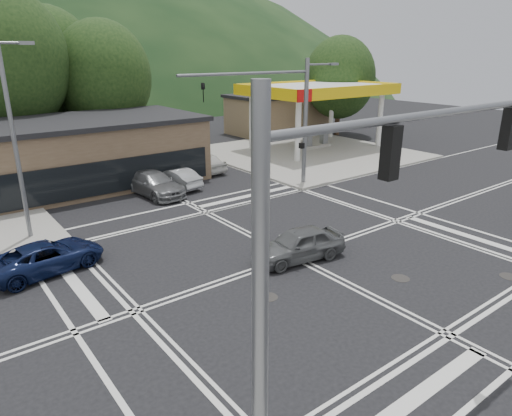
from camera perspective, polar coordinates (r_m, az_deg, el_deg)
ground at (r=19.77m, az=4.70°, el=-6.09°), size 120.00×120.00×0.00m
sidewalk_ne at (r=39.99m, az=6.41°, el=6.89°), size 16.00×16.00×0.15m
gas_station_canopy at (r=41.35m, az=7.76°, el=14.19°), size 12.32×8.34×5.75m
convenience_store at (r=50.32m, az=2.72°, el=11.56°), size 10.00×6.00×3.80m
commercial_row at (r=31.14m, az=-29.04°, el=4.80°), size 24.00×8.00×4.00m
tree_n_b at (r=37.71m, az=-29.24°, el=15.82°), size 9.00×9.00×12.98m
tree_n_c at (r=39.49m, az=-18.61°, el=15.31°), size 7.60×7.60×10.87m
tree_n_e at (r=42.45m, az=-24.53°, el=15.70°), size 8.40×8.40×11.98m
tree_ne at (r=49.12m, az=10.42°, el=15.72°), size 7.20×7.20×9.99m
streetlight_nw at (r=22.75m, az=-27.99°, el=8.44°), size 2.50×0.25×9.00m
signal_mast_ne at (r=28.85m, az=4.39°, el=12.38°), size 11.65×0.30×8.00m
signal_mast_sw at (r=8.26m, az=10.54°, el=-4.38°), size 9.14×0.28×8.00m
car_blue_west at (r=20.08m, az=-24.66°, el=-5.55°), size 4.66×2.70×1.22m
car_grey_center at (r=19.28m, az=5.34°, el=-4.53°), size 4.27×2.24×1.38m
car_queue_a at (r=29.90m, az=-9.93°, el=3.72°), size 1.97×4.03×1.27m
car_queue_b at (r=33.68m, az=-6.79°, el=5.73°), size 2.20×4.41×1.44m
car_northbound at (r=28.61m, az=-12.65°, el=3.01°), size 2.54×5.12×1.43m
pedestrian at (r=33.62m, az=0.15°, el=6.20°), size 0.58×0.39×1.56m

